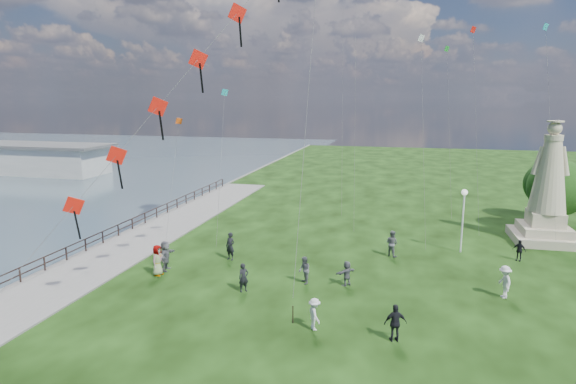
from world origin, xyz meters
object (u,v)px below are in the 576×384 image
(person_3, at_px, (395,323))
(person_11, at_px, (347,273))
(statue, at_px, (547,197))
(person_6, at_px, (230,246))
(person_1, at_px, (304,270))
(person_5, at_px, (166,256))
(person_7, at_px, (392,243))
(pier_pavilion, at_px, (16,158))
(person_0, at_px, (244,278))
(person_10, at_px, (158,260))
(person_2, at_px, (314,314))
(person_8, at_px, (505,282))
(person_9, at_px, (519,250))
(lamppost, at_px, (464,207))

(person_3, xyz_separation_m, person_11, (-2.95, 5.99, -0.13))
(statue, relative_size, person_6, 4.83)
(person_1, bearing_deg, person_5, -117.84)
(person_7, bearing_deg, person_3, 124.09)
(pier_pavilion, relative_size, person_3, 17.15)
(person_0, xyz_separation_m, person_10, (-5.99, 1.12, 0.14))
(pier_pavilion, distance_m, person_10, 55.22)
(person_0, bearing_deg, person_2, -79.85)
(person_11, bearing_deg, person_3, 67.82)
(person_2, height_order, person_8, person_8)
(person_5, height_order, person_9, person_5)
(person_2, bearing_deg, person_6, 8.29)
(lamppost, relative_size, person_2, 2.92)
(pier_pavilion, distance_m, person_1, 62.05)
(statue, height_order, person_0, statue)
(statue, distance_m, person_11, 18.49)
(person_0, bearing_deg, pier_pavilion, 100.22)
(person_0, bearing_deg, person_3, -66.92)
(person_9, xyz_separation_m, person_11, (-10.70, -7.19, 0.02))
(lamppost, distance_m, person_7, 5.68)
(person_0, distance_m, person_10, 6.09)
(person_6, height_order, person_9, person_6)
(statue, bearing_deg, person_10, -152.94)
(person_1, bearing_deg, person_3, 16.21)
(person_1, bearing_deg, statue, 101.13)
(statue, bearing_deg, person_0, -143.73)
(person_5, height_order, person_7, person_5)
(lamppost, xyz_separation_m, person_3, (-4.13, -14.11, -2.41))
(person_11, bearing_deg, person_6, -66.09)
(person_6, bearing_deg, statue, 42.64)
(pier_pavilion, distance_m, lamppost, 66.58)
(person_7, distance_m, person_10, 15.66)
(person_5, bearing_deg, person_3, -117.14)
(person_0, xyz_separation_m, person_1, (3.08, 1.99, -0.01))
(lamppost, bearing_deg, person_9, -14.50)
(person_2, bearing_deg, statue, -71.13)
(person_3, bearing_deg, person_6, -55.46)
(pier_pavilion, height_order, person_6, pier_pavilion)
(person_7, bearing_deg, pier_pavilion, 5.36)
(person_5, distance_m, person_7, 15.20)
(person_0, bearing_deg, lamppost, -3.92)
(person_6, bearing_deg, pier_pavilion, 164.56)
(person_0, height_order, person_3, person_3)
(statue, height_order, lamppost, statue)
(lamppost, height_order, person_2, lamppost)
(person_10, bearing_deg, lamppost, -58.70)
(person_0, distance_m, person_11, 6.01)
(lamppost, height_order, person_6, lamppost)
(person_0, xyz_separation_m, person_6, (-2.67, 4.93, 0.12))
(person_7, relative_size, person_9, 1.26)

